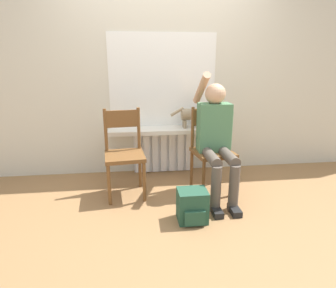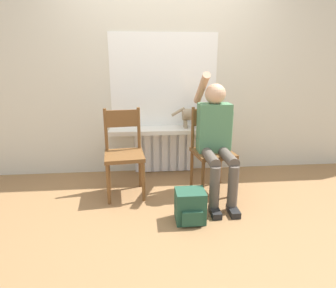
# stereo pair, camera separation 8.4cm
# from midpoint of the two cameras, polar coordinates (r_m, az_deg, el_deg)

# --- Properties ---
(ground_plane) EXTENTS (12.00, 12.00, 0.00)m
(ground_plane) POSITION_cam_midpoint_polar(r_m,az_deg,el_deg) (2.77, 0.77, -14.38)
(ground_plane) COLOR olive
(wall_with_window) EXTENTS (7.00, 0.06, 2.70)m
(wall_with_window) POSITION_cam_midpoint_polar(r_m,az_deg,el_deg) (3.60, -1.86, 15.37)
(wall_with_window) COLOR beige
(wall_with_window) RESTS_ON ground_plane
(radiator) EXTENTS (0.78, 0.08, 0.57)m
(radiator) POSITION_cam_midpoint_polar(r_m,az_deg,el_deg) (3.70, -1.60, -1.37)
(radiator) COLOR white
(radiator) RESTS_ON ground_plane
(windowsill) EXTENTS (1.38, 0.33, 0.05)m
(windowsill) POSITION_cam_midpoint_polar(r_m,az_deg,el_deg) (3.51, -1.46, 2.87)
(windowsill) COLOR silver
(windowsill) RESTS_ON radiator
(window_glass) EXTENTS (1.32, 0.01, 1.13)m
(window_glass) POSITION_cam_midpoint_polar(r_m,az_deg,el_deg) (3.57, -1.78, 12.74)
(window_glass) COLOR white
(window_glass) RESTS_ON windowsill
(chair_left) EXTENTS (0.45, 0.45, 0.94)m
(chair_left) POSITION_cam_midpoint_polar(r_m,az_deg,el_deg) (3.05, -9.67, -1.63)
(chair_left) COLOR brown
(chair_left) RESTS_ON ground_plane
(chair_right) EXTENTS (0.47, 0.47, 0.94)m
(chair_right) POSITION_cam_midpoint_polar(r_m,az_deg,el_deg) (3.15, 8.10, -0.97)
(chair_right) COLOR brown
(chair_right) RESTS_ON ground_plane
(person) EXTENTS (0.36, 1.02, 1.33)m
(person) POSITION_cam_midpoint_polar(r_m,az_deg,el_deg) (2.98, 8.99, 1.89)
(person) COLOR brown
(person) RESTS_ON ground_plane
(cat) EXTENTS (0.48, 0.14, 0.26)m
(cat) POSITION_cam_midpoint_polar(r_m,az_deg,el_deg) (3.51, 4.51, 5.98)
(cat) COLOR #9E896B
(cat) RESTS_ON windowsill
(backpack) EXTENTS (0.27, 0.25, 0.30)m
(backpack) POSITION_cam_midpoint_polar(r_m,az_deg,el_deg) (2.64, 4.04, -12.45)
(backpack) COLOR #234C38
(backpack) RESTS_ON ground_plane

